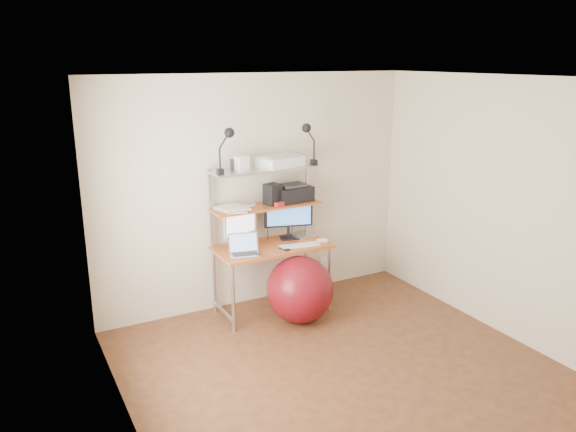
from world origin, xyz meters
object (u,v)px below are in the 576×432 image
(monitor_silver, at_px, (240,223))
(printer, at_px, (293,193))
(exercise_ball, at_px, (300,290))
(laptop, at_px, (244,250))
(monitor_black, at_px, (288,215))

(monitor_silver, relative_size, printer, 1.14)
(monitor_silver, height_order, exercise_ball, monitor_silver)
(laptop, bearing_deg, exercise_ball, -13.90)
(monitor_silver, relative_size, monitor_black, 0.87)
(monitor_black, bearing_deg, printer, 26.25)
(printer, relative_size, exercise_ball, 0.59)
(monitor_black, height_order, exercise_ball, monitor_black)
(monitor_silver, bearing_deg, laptop, -122.46)
(laptop, distance_m, exercise_ball, 0.71)
(laptop, relative_size, printer, 0.84)
(laptop, xyz_separation_m, printer, (0.70, 0.26, 0.45))
(monitor_black, distance_m, exercise_ball, 0.84)
(monitor_silver, xyz_separation_m, printer, (0.63, 0.01, 0.25))
(monitor_silver, bearing_deg, monitor_black, -16.90)
(monitor_black, xyz_separation_m, laptop, (-0.64, -0.24, -0.22))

